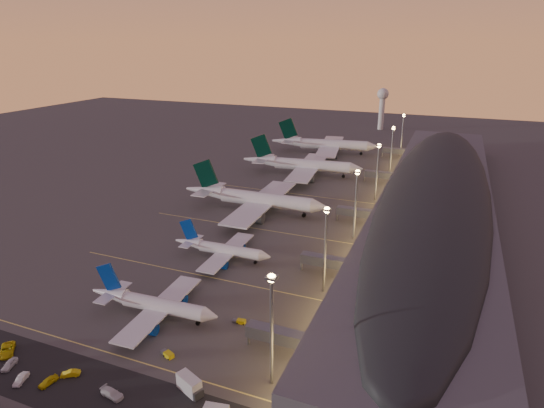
{
  "coord_description": "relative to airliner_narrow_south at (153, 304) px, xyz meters",
  "views": [
    {
      "loc": [
        64.86,
        -111.69,
        68.19
      ],
      "look_at": [
        2.0,
        45.0,
        7.0
      ],
      "focal_mm": 30.0,
      "sensor_mm": 36.0,
      "label": 1
    }
  ],
  "objects": [
    {
      "name": "ground",
      "position": [
        1.94,
        28.46,
        -3.44
      ],
      "size": [
        700.0,
        700.0,
        0.0
      ],
      "primitive_type": "plane",
      "color": "#3E3C3A"
    },
    {
      "name": "service_van_f",
      "position": [
        -3.0,
        -25.8,
        -2.77
      ],
      "size": [
        4.19,
        3.32,
        1.33
      ],
      "primitive_type": "imported",
      "rotation": [
        0.0,
        0.0,
        -1.02
      ],
      "color": "gold",
      "rests_on": "ground"
    },
    {
      "name": "airliner_narrow_south",
      "position": [
        0.0,
        0.0,
        0.0
      ],
      "size": [
        37.23,
        33.25,
        13.31
      ],
      "rotation": [
        0.0,
        0.0,
        0.05
      ],
      "color": "silver",
      "rests_on": "ground"
    },
    {
      "name": "radar_tower",
      "position": [
        11.94,
        288.46,
        18.43
      ],
      "size": [
        9.0,
        9.0,
        32.5
      ],
      "color": "silver",
      "rests_on": "ground"
    },
    {
      "name": "lane_markings",
      "position": [
        1.94,
        68.46,
        -3.43
      ],
      "size": [
        90.0,
        180.36,
        0.0
      ],
      "color": "#D8C659",
      "rests_on": "ground"
    },
    {
      "name": "airliner_narrow_north",
      "position": [
        0.89,
        36.44,
        -0.24
      ],
      "size": [
        34.58,
        30.81,
        12.39
      ],
      "rotation": [
        0.0,
        0.0,
        0.02
      ],
      "color": "silver",
      "rests_on": "ground"
    },
    {
      "name": "service_van_b",
      "position": [
        -22.28,
        -25.37,
        -2.58
      ],
      "size": [
        6.33,
        6.49,
        1.72
      ],
      "primitive_type": "imported",
      "rotation": [
        0.0,
        0.0,
        0.75
      ],
      "color": "gold",
      "rests_on": "ground"
    },
    {
      "name": "service_lane",
      "position": [
        1.94,
        -27.54,
        -3.43
      ],
      "size": [
        260.0,
        16.0,
        0.01
      ],
      "color": "black",
      "rests_on": "ground"
    },
    {
      "name": "airliner_wide_mid",
      "position": [
        -5.96,
        140.73,
        1.92
      ],
      "size": [
        65.11,
        59.58,
        20.82
      ],
      "rotation": [
        0.0,
        0.0,
        0.09
      ],
      "color": "silver",
      "rests_on": "ground"
    },
    {
      "name": "catering_truck_a",
      "position": [
        23.44,
        -20.17,
        -1.78
      ],
      "size": [
        6.74,
        4.65,
        3.54
      ],
      "rotation": [
        0.0,
        0.0,
        -0.4
      ],
      "color": "silver",
      "rests_on": "ground"
    },
    {
      "name": "baggage_tug_a",
      "position": [
        12.64,
        -12.42,
        -2.95
      ],
      "size": [
        3.89,
        2.68,
        1.08
      ],
      "rotation": [
        0.0,
        0.0,
        -0.38
      ],
      "color": "gold",
      "rests_on": "ground"
    },
    {
      "name": "service_van_a",
      "position": [
        -17.66,
        -28.64,
        -2.69
      ],
      "size": [
        2.95,
        4.74,
        1.51
      ],
      "primitive_type": "imported",
      "rotation": [
        0.0,
        0.0,
        0.28
      ],
      "color": "silver",
      "rests_on": "ground"
    },
    {
      "name": "baggage_tug_b",
      "position": [
        22.32,
        5.36,
        -2.98
      ],
      "size": [
        3.48,
        1.72,
        1.0
      ],
      "rotation": [
        0.0,
        0.0,
        0.09
      ],
      "color": "gold",
      "rests_on": "ground"
    },
    {
      "name": "service_van_d",
      "position": [
        -5.47,
        -29.41,
        -2.72
      ],
      "size": [
        2.29,
        4.41,
        1.43
      ],
      "primitive_type": "imported",
      "rotation": [
        0.0,
        0.0,
        -0.15
      ],
      "color": "gold",
      "rests_on": "ground"
    },
    {
      "name": "service_van_e",
      "position": [
        9.36,
        -27.23,
        -2.67
      ],
      "size": [
        5.56,
        2.97,
        1.53
      ],
      "primitive_type": "imported",
      "rotation": [
        0.0,
        0.0,
        1.41
      ],
      "color": "silver",
      "rests_on": "ground"
    },
    {
      "name": "airliner_wide_far",
      "position": [
        -8.14,
        192.75,
        2.13
      ],
      "size": [
        67.54,
        62.19,
        21.64
      ],
      "rotation": [
        0.0,
        0.0,
        0.15
      ],
      "color": "silver",
      "rests_on": "ground"
    },
    {
      "name": "service_van_c",
      "position": [
        -11.36,
        -31.03,
        -2.75
      ],
      "size": [
        2.71,
        4.44,
        1.38
      ],
      "primitive_type": "imported",
      "rotation": [
        0.0,
        0.0,
        0.32
      ],
      "color": "silver",
      "rests_on": "ground"
    },
    {
      "name": "light_masts",
      "position": [
        37.94,
        93.46,
        14.11
      ],
      "size": [
        2.2,
        217.2,
        25.9
      ],
      "color": "slate",
      "rests_on": "ground"
    },
    {
      "name": "terminal_building",
      "position": [
        63.77,
        100.92,
        5.34
      ],
      "size": [
        56.35,
        255.0,
        17.46
      ],
      "color": "#4D4D52",
      "rests_on": "ground"
    },
    {
      "name": "airliner_wide_near",
      "position": [
        -7.46,
        81.18,
        1.84
      ],
      "size": [
        63.92,
        58.05,
        20.5
      ],
      "rotation": [
        0.0,
        0.0,
        0.02
      ],
      "color": "silver",
      "rests_on": "ground"
    }
  ]
}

